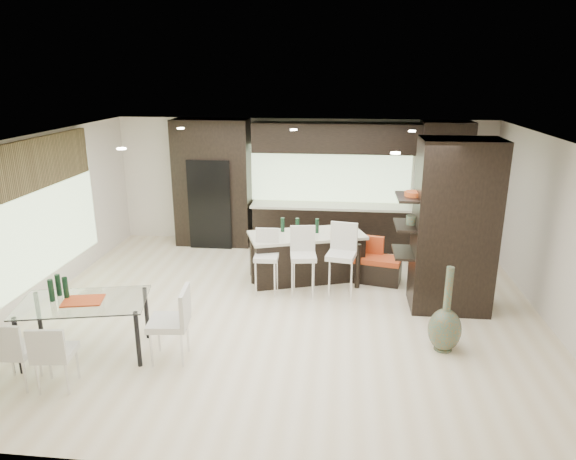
# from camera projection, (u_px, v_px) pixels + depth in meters

# --- Properties ---
(ground) EXTENTS (8.00, 8.00, 0.00)m
(ground) POSITION_uv_depth(u_px,v_px,m) (284.00, 310.00, 8.18)
(ground) COLOR beige
(ground) RESTS_ON ground
(back_wall) EXTENTS (8.00, 0.02, 2.70)m
(back_wall) POSITION_uv_depth(u_px,v_px,m) (302.00, 182.00, 11.10)
(back_wall) COLOR silver
(back_wall) RESTS_ON ground
(left_wall) EXTENTS (0.02, 7.00, 2.70)m
(left_wall) POSITION_uv_depth(u_px,v_px,m) (35.00, 221.00, 8.19)
(left_wall) COLOR silver
(left_wall) RESTS_ON ground
(right_wall) EXTENTS (0.02, 7.00, 2.70)m
(right_wall) POSITION_uv_depth(u_px,v_px,m) (560.00, 238.00, 7.37)
(right_wall) COLOR silver
(right_wall) RESTS_ON ground
(ceiling) EXTENTS (8.00, 7.00, 0.02)m
(ceiling) POSITION_uv_depth(u_px,v_px,m) (284.00, 140.00, 7.38)
(ceiling) COLOR white
(ceiling) RESTS_ON ground
(window_left) EXTENTS (0.04, 3.20, 1.90)m
(window_left) POSITION_uv_depth(u_px,v_px,m) (45.00, 218.00, 8.38)
(window_left) COLOR #B2D199
(window_left) RESTS_ON left_wall
(window_back) EXTENTS (3.40, 0.04, 1.20)m
(window_back) POSITION_uv_depth(u_px,v_px,m) (330.00, 174.00, 10.95)
(window_back) COLOR #B2D199
(window_back) RESTS_ON back_wall
(stone_accent) EXTENTS (0.08, 3.00, 0.80)m
(stone_accent) POSITION_uv_depth(u_px,v_px,m) (39.00, 163.00, 8.11)
(stone_accent) COLOR brown
(stone_accent) RESTS_ON left_wall
(ceiling_spots) EXTENTS (4.00, 3.00, 0.02)m
(ceiling_spots) POSITION_uv_depth(u_px,v_px,m) (285.00, 139.00, 7.62)
(ceiling_spots) COLOR white
(ceiling_spots) RESTS_ON ceiling
(back_cabinetry) EXTENTS (6.80, 0.68, 2.70)m
(back_cabinetry) POSITION_uv_depth(u_px,v_px,m) (325.00, 186.00, 10.74)
(back_cabinetry) COLOR black
(back_cabinetry) RESTS_ON ground
(refrigerator) EXTENTS (0.90, 0.68, 1.90)m
(refrigerator) POSITION_uv_depth(u_px,v_px,m) (213.00, 202.00, 11.06)
(refrigerator) COLOR black
(refrigerator) RESTS_ON ground
(partition_column) EXTENTS (1.20, 0.80, 2.70)m
(partition_column) POSITION_uv_depth(u_px,v_px,m) (454.00, 227.00, 7.89)
(partition_column) COLOR black
(partition_column) RESTS_ON ground
(kitchen_island) EXTENTS (2.21, 1.49, 0.85)m
(kitchen_island) POSITION_uv_depth(u_px,v_px,m) (306.00, 256.00, 9.32)
(kitchen_island) COLOR black
(kitchen_island) RESTS_ON ground
(stool_left) EXTENTS (0.41, 0.41, 0.90)m
(stool_left) POSITION_uv_depth(u_px,v_px,m) (267.00, 268.00, 8.68)
(stool_left) COLOR beige
(stool_left) RESTS_ON ground
(stool_mid) EXTENTS (0.48, 0.48, 0.95)m
(stool_mid) POSITION_uv_depth(u_px,v_px,m) (303.00, 269.00, 8.60)
(stool_mid) COLOR beige
(stool_mid) RESTS_ON ground
(stool_right) EXTENTS (0.52, 0.52, 1.01)m
(stool_right) POSITION_uv_depth(u_px,v_px,m) (341.00, 269.00, 8.51)
(stool_right) COLOR beige
(stool_right) RESTS_ON ground
(bench) EXTENTS (1.29, 0.72, 0.47)m
(bench) POSITION_uv_depth(u_px,v_px,m) (366.00, 268.00, 9.28)
(bench) COLOR black
(bench) RESTS_ON ground
(floor_vase) EXTENTS (0.55, 0.55, 1.21)m
(floor_vase) POSITION_uv_depth(u_px,v_px,m) (447.00, 309.00, 6.84)
(floor_vase) COLOR #48513B
(floor_vase) RESTS_ON ground
(dining_table) EXTENTS (1.77, 1.23, 0.77)m
(dining_table) POSITION_uv_depth(u_px,v_px,m) (86.00, 328.00, 6.79)
(dining_table) COLOR white
(dining_table) RESTS_ON ground
(chair_near) EXTENTS (0.48, 0.48, 0.79)m
(chair_near) POSITION_uv_depth(u_px,v_px,m) (56.00, 357.00, 6.08)
(chair_near) COLOR beige
(chair_near) RESTS_ON ground
(chair_far) EXTENTS (0.47, 0.47, 0.82)m
(chair_far) POSITION_uv_depth(u_px,v_px,m) (16.00, 354.00, 6.12)
(chair_far) COLOR beige
(chair_far) RESTS_ON ground
(chair_end) EXTENTS (0.55, 0.55, 0.92)m
(chair_end) POSITION_uv_depth(u_px,v_px,m) (169.00, 328.00, 6.65)
(chair_end) COLOR beige
(chair_end) RESTS_ON ground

